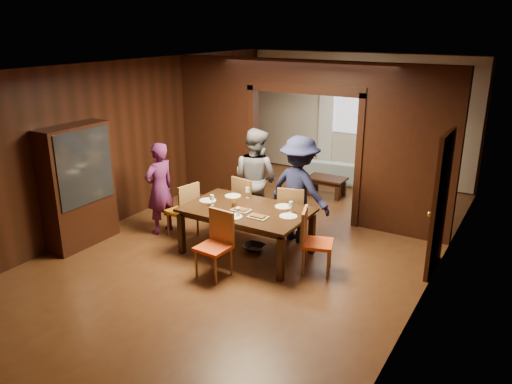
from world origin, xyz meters
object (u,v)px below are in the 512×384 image
Objects in this scene: person_purple at (160,189)px; hutch at (79,186)px; chair_left at (182,209)px; chair_right at (318,241)px; person_grey at (256,179)px; chair_near at (213,246)px; dining_table at (247,231)px; coffee_table at (327,186)px; chair_far_r at (292,212)px; person_navy at (299,189)px; chair_far_l at (249,202)px; sofa at (335,171)px.

hutch is (-0.80, -1.03, 0.20)m from person_purple.
chair_left is 1.00× the size of chair_right.
person_grey is 2.01m from chair_right.
chair_near is at bearing 66.53° from chair_left.
chair_left and chair_right have the same top height.
dining_table reaches higher than coffee_table.
dining_table is 0.90m from chair_near.
chair_far_r is 3.52m from hutch.
person_purple is at bearing 35.68° from person_navy.
chair_left is 1.00× the size of chair_near.
chair_far_r is at bearing 121.53° from person_purple.
coffee_table is at bearing 2.69° from chair_right.
chair_far_l is (0.80, 0.90, 0.00)m from chair_left.
chair_far_l is at bearing -101.92° from coffee_table.
person_navy is (0.92, -0.13, -0.00)m from person_grey.
coffee_table is 4.18m from chair_near.
sofa is 1.04m from coffee_table.
chair_far_r is (-0.85, 0.86, 0.00)m from chair_right.
hutch is (-1.22, -1.09, 0.52)m from chair_left.
person_grey reaches higher than dining_table.
chair_far_r is at bearing -174.66° from chair_far_l.
chair_far_r and chair_near have the same top height.
chair_right is 3.94m from hutch.
chair_left is at bearing 58.13° from chair_far_l.
chair_far_r is at bearing 127.87° from chair_left.
chair_near is (-1.22, -0.90, 0.00)m from chair_right.
person_purple is 0.53m from chair_left.
person_grey is 0.90× the size of hutch.
person_purple is 0.90× the size of person_navy.
chair_left is 2.54m from chair_right.
chair_near is at bearing -89.72° from coffee_table.
person_purple reaches higher than dining_table.
sofa is (1.49, 4.32, -0.54)m from person_purple.
person_grey is 1.01× the size of person_navy.
chair_near is (1.31, -0.93, 0.00)m from chair_left.
person_purple reaches higher than chair_far_l.
chair_near is (-0.00, -0.90, 0.10)m from dining_table.
chair_far_l is (-0.06, -0.12, -0.42)m from person_grey.
chair_right is (1.67, -1.04, -0.42)m from person_grey.
dining_table is (0.45, -1.04, -0.52)m from person_grey.
sofa is at bearing 177.63° from chair_left.
coffee_table is at bearing 94.25° from chair_near.
coffee_table is 3.51m from chair_right.
chair_near is at bearing -90.10° from dining_table.
person_purple reaches higher than sofa.
person_grey is at bearing 4.49° from person_navy.
person_purple is at bearing -178.98° from dining_table.
coffee_table is 0.82× the size of chair_far_r.
person_grey is 2.25× the size of coffee_table.
hutch reaches higher than chair_far_l.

